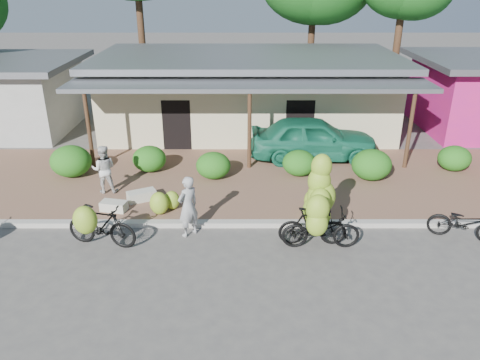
{
  "coord_description": "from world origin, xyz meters",
  "views": [
    {
      "loc": [
        -0.34,
        -9.52,
        6.49
      ],
      "look_at": [
        -0.33,
        2.5,
        1.2
      ],
      "focal_mm": 35.0,
      "sensor_mm": 36.0,
      "label": 1
    }
  ],
  "objects_px": {
    "bike_right": "(314,223)",
    "sack_far": "(114,206)",
    "sack_near": "(142,196)",
    "bike_left": "(99,225)",
    "bike_center": "(320,213)",
    "bystander": "(104,169)",
    "bike_far_right": "(465,223)",
    "vendor": "(188,206)",
    "teal_van": "(313,138)"
  },
  "relations": [
    {
      "from": "bystander",
      "to": "teal_van",
      "type": "bearing_deg",
      "value": -161.52
    },
    {
      "from": "bike_left",
      "to": "bike_right",
      "type": "bearing_deg",
      "value": -76.53
    },
    {
      "from": "bike_center",
      "to": "teal_van",
      "type": "xyz_separation_m",
      "value": [
        0.66,
        5.84,
        0.05
      ]
    },
    {
      "from": "bike_right",
      "to": "sack_near",
      "type": "distance_m",
      "value": 5.54
    },
    {
      "from": "sack_near",
      "to": "vendor",
      "type": "relative_size",
      "value": 0.49
    },
    {
      "from": "bike_center",
      "to": "teal_van",
      "type": "bearing_deg",
      "value": -6.29
    },
    {
      "from": "bystander",
      "to": "sack_near",
      "type": "bearing_deg",
      "value": 149.33
    },
    {
      "from": "bike_far_right",
      "to": "vendor",
      "type": "distance_m",
      "value": 7.33
    },
    {
      "from": "bike_far_right",
      "to": "bystander",
      "type": "bearing_deg",
      "value": 97.09
    },
    {
      "from": "sack_far",
      "to": "sack_near",
      "type": "bearing_deg",
      "value": 44.8
    },
    {
      "from": "bike_right",
      "to": "vendor",
      "type": "height_order",
      "value": "vendor"
    },
    {
      "from": "bike_far_right",
      "to": "sack_far",
      "type": "xyz_separation_m",
      "value": [
        -9.65,
        1.43,
        -0.23
      ]
    },
    {
      "from": "sack_near",
      "to": "bystander",
      "type": "bearing_deg",
      "value": 153.88
    },
    {
      "from": "vendor",
      "to": "bystander",
      "type": "height_order",
      "value": "vendor"
    },
    {
      "from": "bike_right",
      "to": "sack_near",
      "type": "relative_size",
      "value": 2.09
    },
    {
      "from": "teal_van",
      "to": "sack_far",
      "type": "bearing_deg",
      "value": 123.29
    },
    {
      "from": "bike_right",
      "to": "sack_far",
      "type": "relative_size",
      "value": 2.36
    },
    {
      "from": "bike_left",
      "to": "teal_van",
      "type": "xyz_separation_m",
      "value": [
        6.32,
        6.1,
        0.27
      ]
    },
    {
      "from": "bike_center",
      "to": "bystander",
      "type": "height_order",
      "value": "bike_center"
    },
    {
      "from": "teal_van",
      "to": "bystander",
      "type": "bearing_deg",
      "value": 112.79
    },
    {
      "from": "sack_far",
      "to": "vendor",
      "type": "height_order",
      "value": "vendor"
    },
    {
      "from": "sack_near",
      "to": "vendor",
      "type": "height_order",
      "value": "vendor"
    },
    {
      "from": "bike_right",
      "to": "sack_near",
      "type": "xyz_separation_m",
      "value": [
        -4.9,
        2.54,
        -0.44
      ]
    },
    {
      "from": "bike_center",
      "to": "bystander",
      "type": "distance_m",
      "value": 6.95
    },
    {
      "from": "bystander",
      "to": "bike_left",
      "type": "bearing_deg",
      "value": 97.65
    },
    {
      "from": "bike_left",
      "to": "teal_van",
      "type": "bearing_deg",
      "value": -32.25
    },
    {
      "from": "bike_center",
      "to": "teal_van",
      "type": "relative_size",
      "value": 0.51
    },
    {
      "from": "sack_near",
      "to": "bike_far_right",
      "type": "bearing_deg",
      "value": -13.23
    },
    {
      "from": "bike_right",
      "to": "bystander",
      "type": "xyz_separation_m",
      "value": [
        -6.14,
        3.15,
        0.18
      ]
    },
    {
      "from": "bike_left",
      "to": "bystander",
      "type": "distance_m",
      "value": 3.21
    },
    {
      "from": "bike_left",
      "to": "bike_far_right",
      "type": "bearing_deg",
      "value": -73.79
    },
    {
      "from": "sack_far",
      "to": "vendor",
      "type": "bearing_deg",
      "value": -27.43
    },
    {
      "from": "bike_left",
      "to": "vendor",
      "type": "relative_size",
      "value": 1.15
    },
    {
      "from": "bike_left",
      "to": "bike_center",
      "type": "bearing_deg",
      "value": -73.68
    },
    {
      "from": "bike_far_right",
      "to": "vendor",
      "type": "bearing_deg",
      "value": 110.3
    },
    {
      "from": "bike_far_right",
      "to": "sack_near",
      "type": "relative_size",
      "value": 2.31
    },
    {
      "from": "bike_center",
      "to": "vendor",
      "type": "relative_size",
      "value": 1.38
    },
    {
      "from": "sack_near",
      "to": "vendor",
      "type": "distance_m",
      "value": 2.58
    },
    {
      "from": "bystander",
      "to": "teal_van",
      "type": "relative_size",
      "value": 0.33
    },
    {
      "from": "bike_left",
      "to": "vendor",
      "type": "bearing_deg",
      "value": -60.47
    },
    {
      "from": "bike_center",
      "to": "bike_right",
      "type": "xyz_separation_m",
      "value": [
        -0.19,
        -0.28,
        -0.16
      ]
    },
    {
      "from": "bystander",
      "to": "bike_far_right",
      "type": "bearing_deg",
      "value": 160.55
    },
    {
      "from": "bike_right",
      "to": "bike_far_right",
      "type": "distance_m",
      "value": 4.1
    },
    {
      "from": "bike_right",
      "to": "bike_left",
      "type": "bearing_deg",
      "value": 90.9
    },
    {
      "from": "bike_center",
      "to": "sack_far",
      "type": "distance_m",
      "value": 6.02
    },
    {
      "from": "bike_left",
      "to": "bike_center",
      "type": "height_order",
      "value": "bike_center"
    },
    {
      "from": "bike_far_right",
      "to": "sack_far",
      "type": "relative_size",
      "value": 2.61
    },
    {
      "from": "sack_far",
      "to": "bystander",
      "type": "distance_m",
      "value": 1.54
    },
    {
      "from": "bike_center",
      "to": "bike_right",
      "type": "relative_size",
      "value": 1.34
    },
    {
      "from": "bike_center",
      "to": "sack_near",
      "type": "xyz_separation_m",
      "value": [
        -5.09,
        2.26,
        -0.6
      ]
    }
  ]
}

